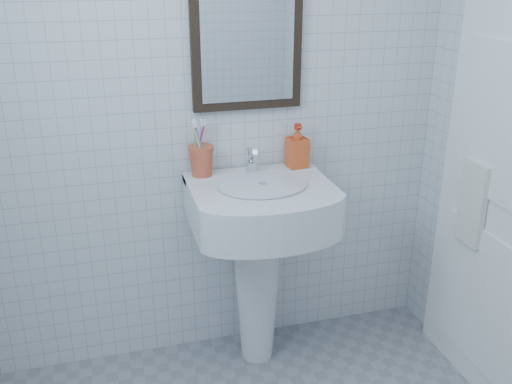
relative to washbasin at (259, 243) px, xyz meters
name	(u,v)px	position (x,y,z in m)	size (l,w,h in m)	color
wall_back	(216,108)	(-0.14, 0.21, 0.60)	(2.20, 0.02, 2.50)	silver
washbasin	(259,243)	(0.00, 0.00, 0.00)	(0.63, 0.46, 0.97)	silver
faucet	(252,162)	(0.00, 0.11, 0.36)	(0.05, 0.11, 0.13)	silver
toothbrush_cup	(201,161)	(-0.23, 0.14, 0.38)	(0.12, 0.12, 0.14)	#BD4A2F
soap_dispenser	(297,146)	(0.23, 0.14, 0.41)	(0.09, 0.10, 0.21)	red
wall_mirror	(247,39)	(0.00, 0.19, 0.90)	(0.50, 0.04, 0.62)	black
bathroom_door	(504,186)	(0.94, -0.44, 0.35)	(0.04, 0.80, 2.00)	white
towel_ring	(482,165)	(0.92, -0.31, 0.40)	(0.18, 0.18, 0.01)	silver
hand_towel	(472,204)	(0.90, -0.31, 0.22)	(0.03, 0.16, 0.38)	silver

